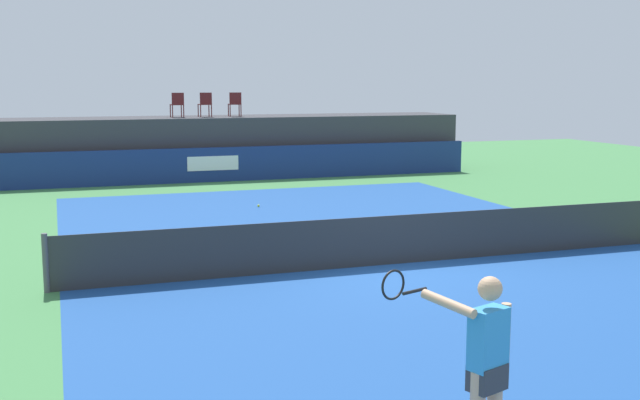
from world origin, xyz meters
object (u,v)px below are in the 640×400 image
Objects in this scene: spectator_chair_left at (205,103)px; net_post_near at (46,263)px; tennis_player at (484,363)px; tennis_ball at (258,206)px; spectator_chair_center at (235,103)px; spectator_chair_far_left at (177,104)px.

net_post_near is (-5.51, -15.08, -2.19)m from spectator_chair_left.
tennis_player is 15.16m from tennis_ball.
spectator_chair_left is 1.10m from spectator_chair_center.
tennis_player reaches higher than net_post_near.
spectator_chair_far_left is at bearing 73.40° from net_post_near.
tennis_ball is (5.56, 7.54, -0.46)m from net_post_near.
spectator_chair_far_left is at bearing 98.06° from tennis_ball.
spectator_chair_left is 8.00m from tennis_ball.
tennis_ball is (-1.05, -7.48, -2.66)m from spectator_chair_center.
tennis_ball is at bearing 53.61° from net_post_near.
net_post_near is 14.71× the size of tennis_ball.
spectator_chair_far_left is 2.12m from spectator_chair_center.
net_post_near is (-6.61, -15.02, -2.19)m from spectator_chair_center.
spectator_chair_far_left reaches higher than tennis_player.
tennis_player is at bearing -97.07° from spectator_chair_center.
net_post_near is at bearing -106.60° from spectator_chair_far_left.
spectator_chair_far_left is 22.63m from tennis_player.
spectator_chair_left is (1.02, 0.02, 0.00)m from spectator_chair_far_left.
tennis_ball is (0.05, -7.54, -2.66)m from spectator_chair_left.
net_post_near is at bearing 116.98° from tennis_player.
spectator_chair_left is at bearing 69.93° from net_post_near.
spectator_chair_far_left and spectator_chair_left have the same top height.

